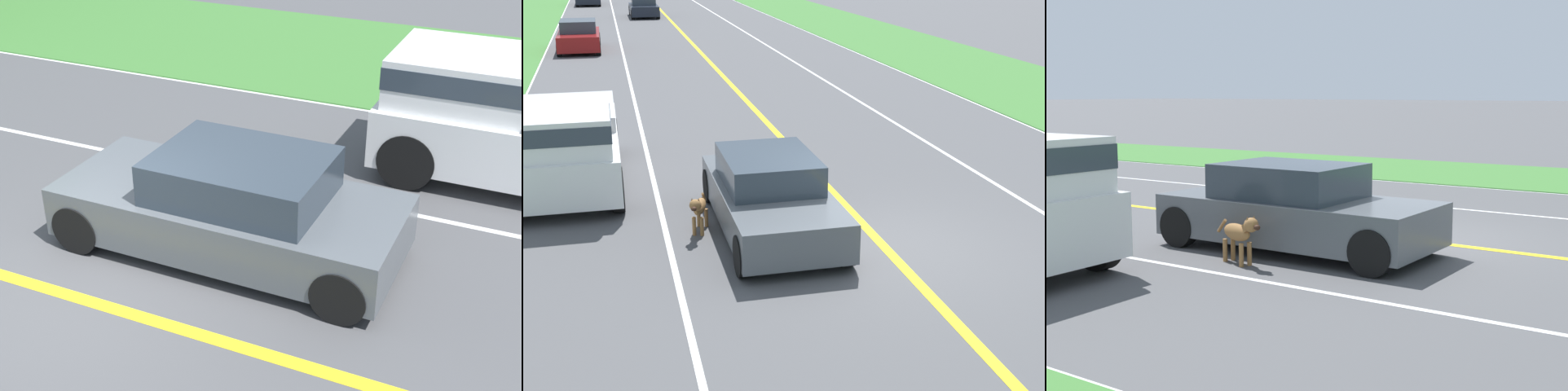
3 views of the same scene
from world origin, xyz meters
TOP-DOWN VIEW (x-y plane):
  - ground_plane at (0.00, 0.00)m, footprint 400.00×400.00m
  - centre_divider_line at (0.00, 0.00)m, footprint 0.18×160.00m
  - lane_edge_line_right at (7.00, 0.00)m, footprint 0.14×160.00m
  - lane_dash_same_dir at (3.50, 0.00)m, footprint 0.10×160.00m
  - grass_verge_right at (10.00, 0.00)m, footprint 6.00×160.00m
  - ego_car at (1.68, -1.22)m, footprint 1.85×4.31m
  - dog at (2.92, -1.34)m, footprint 0.43×1.04m

SIDE VIEW (x-z plane):
  - ground_plane at x=0.00m, z-range 0.00..0.00m
  - centre_divider_line at x=0.00m, z-range 0.00..0.01m
  - lane_edge_line_right at x=7.00m, z-range 0.00..0.01m
  - lane_dash_same_dir at x=3.50m, z-range 0.00..0.01m
  - grass_verge_right at x=10.00m, z-range 0.00..0.03m
  - dog at x=2.92m, z-range 0.09..0.83m
  - ego_car at x=1.68m, z-range -0.04..1.30m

